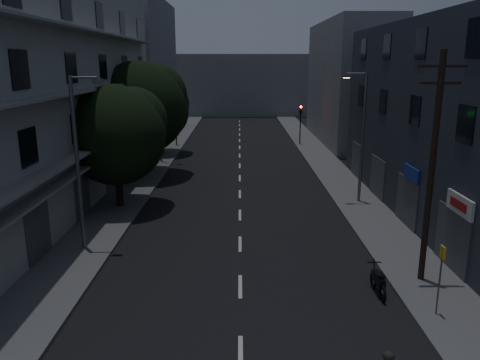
{
  "coord_description": "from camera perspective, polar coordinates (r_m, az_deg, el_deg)",
  "views": [
    {
      "loc": [
        -0.04,
        -10.56,
        8.68
      ],
      "look_at": [
        0.0,
        12.0,
        3.0
      ],
      "focal_mm": 35.0,
      "sensor_mm": 36.0,
      "label": 1
    }
  ],
  "objects": [
    {
      "name": "ground",
      "position": [
        36.61,
        -0.03,
        0.42
      ],
      "size": [
        160.0,
        160.0,
        0.0
      ],
      "primitive_type": "plane",
      "color": "black",
      "rests_on": "ground"
    },
    {
      "name": "sidewalk_left",
      "position": [
        37.34,
        -11.62,
        0.52
      ],
      "size": [
        3.0,
        90.0,
        0.15
      ],
      "primitive_type": "cube",
      "color": "#565659",
      "rests_on": "ground"
    },
    {
      "name": "sidewalk_right",
      "position": [
        37.36,
        11.55,
        0.52
      ],
      "size": [
        3.0,
        90.0,
        0.15
      ],
      "primitive_type": "cube",
      "color": "#565659",
      "rests_on": "ground"
    },
    {
      "name": "lane_markings",
      "position": [
        42.7,
        -0.04,
        2.41
      ],
      "size": [
        0.15,
        60.5,
        0.01
      ],
      "color": "beige",
      "rests_on": "ground"
    },
    {
      "name": "building_left",
      "position": [
        31.0,
        -23.11,
        9.9
      ],
      "size": [
        7.0,
        36.0,
        14.0
      ],
      "color": "#9E9E99",
      "rests_on": "ground"
    },
    {
      "name": "building_right",
      "position": [
        27.53,
        25.97,
        6.07
      ],
      "size": [
        6.19,
        28.0,
        11.0
      ],
      "color": "#292C37",
      "rests_on": "ground"
    },
    {
      "name": "building_far_left",
      "position": [
        59.78,
        -11.96,
        13.19
      ],
      "size": [
        6.0,
        20.0,
        16.0
      ],
      "primitive_type": "cube",
      "color": "slate",
      "rests_on": "ground"
    },
    {
      "name": "building_far_right",
      "position": [
        53.97,
        13.06,
        11.46
      ],
      "size": [
        6.0,
        20.0,
        13.0
      ],
      "primitive_type": "cube",
      "color": "slate",
      "rests_on": "ground"
    },
    {
      "name": "building_far_end",
      "position": [
        80.65,
        -0.07,
        11.52
      ],
      "size": [
        24.0,
        8.0,
        10.0
      ],
      "primitive_type": "cube",
      "color": "slate",
      "rests_on": "ground"
    },
    {
      "name": "tree_near",
      "position": [
        28.74,
        -14.78,
        5.75
      ],
      "size": [
        5.93,
        5.93,
        7.31
      ],
      "color": "black",
      "rests_on": "sidewalk_left"
    },
    {
      "name": "tree_mid",
      "position": [
        36.7,
        -12.0,
        8.99
      ],
      "size": [
        7.07,
        7.07,
        8.69
      ],
      "color": "black",
      "rests_on": "sidewalk_left"
    },
    {
      "name": "tree_far",
      "position": [
        45.66,
        -9.62,
        8.51
      ],
      "size": [
        5.44,
        5.44,
        6.72
      ],
      "color": "black",
      "rests_on": "sidewalk_left"
    },
    {
      "name": "traffic_signal_far_right",
      "position": [
        50.62,
        7.4,
        7.69
      ],
      "size": [
        0.28,
        0.37,
        4.1
      ],
      "color": "black",
      "rests_on": "sidewalk_right"
    },
    {
      "name": "traffic_signal_far_left",
      "position": [
        49.93,
        -7.86,
        7.59
      ],
      "size": [
        0.28,
        0.37,
        4.1
      ],
      "color": "black",
      "rests_on": "sidewalk_left"
    },
    {
      "name": "street_lamp_left_near",
      "position": [
        22.44,
        -19.01,
        2.88
      ],
      "size": [
        1.51,
        0.25,
        8.0
      ],
      "color": "slate",
      "rests_on": "sidewalk_left"
    },
    {
      "name": "street_lamp_right",
      "position": [
        29.68,
        14.55,
        5.78
      ],
      "size": [
        1.51,
        0.25,
        8.0
      ],
      "color": "slate",
      "rests_on": "sidewalk_right"
    },
    {
      "name": "street_lamp_left_far",
      "position": [
        41.47,
        -9.65,
        8.29
      ],
      "size": [
        1.51,
        0.25,
        8.0
      ],
      "color": "#585960",
      "rests_on": "sidewalk_left"
    },
    {
      "name": "utility_pole",
      "position": [
        19.32,
        22.38,
        1.67
      ],
      "size": [
        1.8,
        0.24,
        9.0
      ],
      "color": "black",
      "rests_on": "sidewalk_right"
    },
    {
      "name": "bus_stop_sign",
      "position": [
        17.59,
        23.3,
        -9.81
      ],
      "size": [
        0.06,
        0.35,
        2.52
      ],
      "color": "#595B60",
      "rests_on": "sidewalk_right"
    },
    {
      "name": "motorcycle",
      "position": [
        19.16,
        16.49,
        -11.87
      ],
      "size": [
        0.53,
        1.86,
        1.19
      ],
      "rotation": [
        0.0,
        0.0,
        0.01
      ],
      "color": "black",
      "rests_on": "ground"
    }
  ]
}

